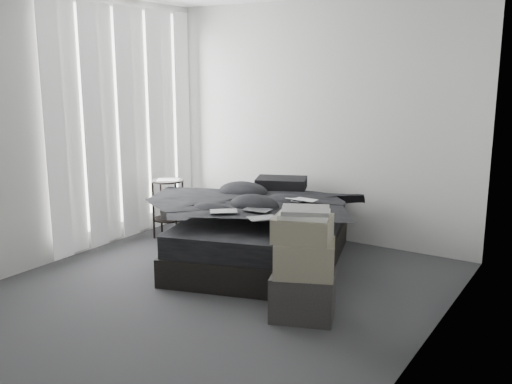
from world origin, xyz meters
The scene contains 23 objects.
floor centered at (0.00, 0.00, 0.00)m, with size 3.60×4.20×0.01m, color #323234.
wall_back centered at (0.00, 2.10, 1.30)m, with size 3.60×0.01×2.60m, color beige.
wall_left centered at (-1.80, 0.00, 1.30)m, with size 0.01×4.20×2.60m, color beige.
wall_right centered at (1.80, 0.00, 1.30)m, with size 0.01×4.20×2.60m, color beige.
window_left centered at (-1.78, 0.90, 1.35)m, with size 0.02×2.00×2.30m, color white.
curtain_left centered at (-1.73, 0.90, 1.28)m, with size 0.06×2.12×2.48m, color white.
bed centered at (-0.06, 1.02, 0.13)m, with size 1.44×1.90×0.26m, color black.
mattress centered at (-0.06, 1.02, 0.36)m, with size 1.39×1.85×0.20m, color black.
duvet centered at (-0.05, 0.98, 0.57)m, with size 1.40×1.63×0.22m, color black.
pillow_lower centered at (-0.32, 1.71, 0.53)m, with size 0.57×0.39×0.13m, color black.
pillow_upper centered at (-0.25, 1.72, 0.65)m, with size 0.54×0.37×0.12m, color black.
laptop centered at (0.26, 1.17, 0.70)m, with size 0.30×0.20×0.02m, color silver.
comic_a centered at (-0.14, 0.47, 0.69)m, with size 0.24×0.16×0.01m, color black.
comic_b centered at (0.09, 0.68, 0.69)m, with size 0.24×0.16×0.01m, color black.
comic_c centered at (0.29, 0.45, 0.70)m, with size 0.24×0.16×0.01m, color black.
side_stand centered at (-1.44, 1.21, 0.32)m, with size 0.35×0.35×0.64m, color black.
papers centered at (-1.42, 1.20, 0.65)m, with size 0.25×0.18×0.01m, color white.
floor_books centered at (-0.99, 0.81, 0.08)m, with size 0.16×0.23×0.16m, color black.
box_lower centered at (0.89, 0.07, 0.17)m, with size 0.47×0.37×0.35m, color black.
box_mid centered at (0.90, 0.06, 0.48)m, with size 0.44×0.35×0.27m, color #696352.
box_upper centered at (0.88, 0.06, 0.71)m, with size 0.42×0.34×0.18m, color #696352.
art_book_white centered at (0.89, 0.07, 0.82)m, with size 0.36×0.29×0.04m, color silver.
art_book_snake centered at (0.90, 0.06, 0.85)m, with size 0.35×0.28×0.03m, color silver.
Camera 1 is at (2.76, -3.57, 1.87)m, focal length 40.00 mm.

